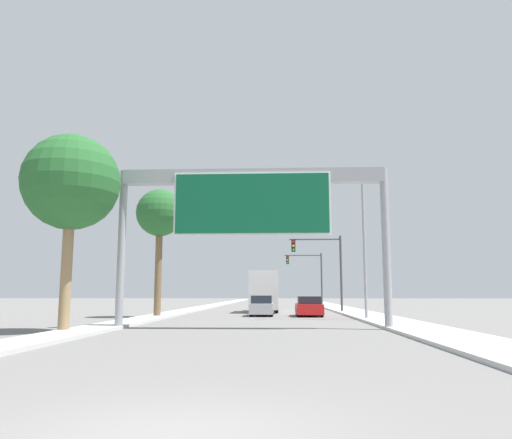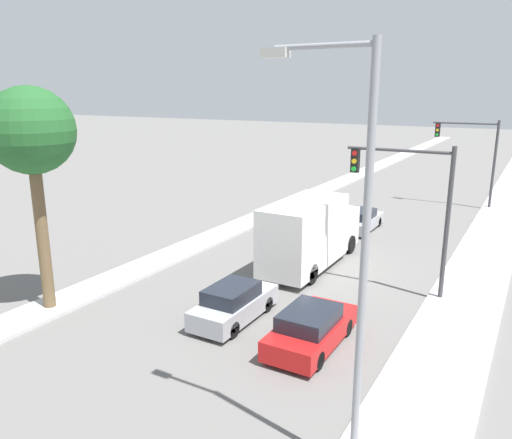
{
  "view_description": "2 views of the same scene",
  "coord_description": "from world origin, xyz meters",
  "px_view_note": "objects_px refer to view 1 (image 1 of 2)",
  "views": [
    {
      "loc": [
        1.27,
        -6.15,
        1.72
      ],
      "look_at": [
        0.0,
        22.09,
        5.88
      ],
      "focal_mm": 35.0,
      "sensor_mm": 36.0,
      "label": 1
    },
    {
      "loc": [
        9.9,
        16.43,
        8.88
      ],
      "look_at": [
        -0.91,
        35.16,
        3.29
      ],
      "focal_mm": 35.0,
      "sensor_mm": 36.0,
      "label": 2
    }
  ],
  "objects_px": {
    "car_near_left": "(309,307)",
    "street_lamp_right": "(359,230)",
    "palm_tree_foreground": "(71,183)",
    "traffic_light_mid_block": "(310,270)",
    "palm_tree_background": "(160,215)",
    "car_far_left": "(267,303)",
    "traffic_light_near_intersection": "(325,261)",
    "sign_gantry": "(252,200)",
    "car_near_right": "(262,306)",
    "truck_box_primary": "(265,292)"
  },
  "relations": [
    {
      "from": "traffic_light_near_intersection",
      "to": "traffic_light_mid_block",
      "type": "height_order",
      "value": "traffic_light_mid_block"
    },
    {
      "from": "car_near_left",
      "to": "car_near_right",
      "type": "height_order",
      "value": "car_near_right"
    },
    {
      "from": "sign_gantry",
      "to": "traffic_light_near_intersection",
      "type": "relative_size",
      "value": 1.98
    },
    {
      "from": "car_far_left",
      "to": "traffic_light_mid_block",
      "type": "bearing_deg",
      "value": 63.73
    },
    {
      "from": "palm_tree_foreground",
      "to": "street_lamp_right",
      "type": "distance_m",
      "value": 18.28
    },
    {
      "from": "car_near_right",
      "to": "traffic_light_mid_block",
      "type": "height_order",
      "value": "traffic_light_mid_block"
    },
    {
      "from": "traffic_light_near_intersection",
      "to": "traffic_light_mid_block",
      "type": "distance_m",
      "value": 20.0
    },
    {
      "from": "palm_tree_foreground",
      "to": "traffic_light_mid_block",
      "type": "bearing_deg",
      "value": 72.64
    },
    {
      "from": "palm_tree_foreground",
      "to": "truck_box_primary",
      "type": "bearing_deg",
      "value": 71.35
    },
    {
      "from": "car_near_right",
      "to": "traffic_light_mid_block",
      "type": "relative_size",
      "value": 0.63
    },
    {
      "from": "sign_gantry",
      "to": "traffic_light_near_intersection",
      "type": "bearing_deg",
      "value": 75.11
    },
    {
      "from": "palm_tree_foreground",
      "to": "palm_tree_background",
      "type": "relative_size",
      "value": 0.97
    },
    {
      "from": "car_far_left",
      "to": "palm_tree_background",
      "type": "bearing_deg",
      "value": -111.39
    },
    {
      "from": "car_near_right",
      "to": "palm_tree_foreground",
      "type": "xyz_separation_m",
      "value": [
        -8.03,
        -16.44,
        5.89
      ]
    },
    {
      "from": "traffic_light_near_intersection",
      "to": "street_lamp_right",
      "type": "height_order",
      "value": "street_lamp_right"
    },
    {
      "from": "car_near_right",
      "to": "truck_box_primary",
      "type": "height_order",
      "value": "truck_box_primary"
    },
    {
      "from": "traffic_light_near_intersection",
      "to": "street_lamp_right",
      "type": "bearing_deg",
      "value": -84.04
    },
    {
      "from": "truck_box_primary",
      "to": "traffic_light_mid_block",
      "type": "bearing_deg",
      "value": 74.28
    },
    {
      "from": "palm_tree_background",
      "to": "sign_gantry",
      "type": "bearing_deg",
      "value": -56.66
    },
    {
      "from": "car_near_left",
      "to": "palm_tree_background",
      "type": "distance_m",
      "value": 12.83
    },
    {
      "from": "traffic_light_mid_block",
      "to": "palm_tree_background",
      "type": "relative_size",
      "value": 0.74
    },
    {
      "from": "traffic_light_near_intersection",
      "to": "palm_tree_background",
      "type": "bearing_deg",
      "value": -143.91
    },
    {
      "from": "sign_gantry",
      "to": "car_near_right",
      "type": "xyz_separation_m",
      "value": [
        0.0,
        13.96,
        -5.53
      ]
    },
    {
      "from": "car_near_left",
      "to": "palm_tree_foreground",
      "type": "distance_m",
      "value": 20.62
    },
    {
      "from": "car_far_left",
      "to": "traffic_light_near_intersection",
      "type": "height_order",
      "value": "traffic_light_near_intersection"
    },
    {
      "from": "traffic_light_mid_block",
      "to": "palm_tree_background",
      "type": "bearing_deg",
      "value": -113.23
    },
    {
      "from": "palm_tree_background",
      "to": "street_lamp_right",
      "type": "relative_size",
      "value": 0.92
    },
    {
      "from": "traffic_light_near_intersection",
      "to": "truck_box_primary",
      "type": "bearing_deg",
      "value": 167.6
    },
    {
      "from": "sign_gantry",
      "to": "street_lamp_right",
      "type": "xyz_separation_m",
      "value": [
        6.57,
        8.51,
        -0.48
      ]
    },
    {
      "from": "car_near_right",
      "to": "traffic_light_near_intersection",
      "type": "relative_size",
      "value": 0.63
    },
    {
      "from": "traffic_light_mid_block",
      "to": "palm_tree_foreground",
      "type": "bearing_deg",
      "value": -107.36
    },
    {
      "from": "car_far_left",
      "to": "traffic_light_near_intersection",
      "type": "relative_size",
      "value": 0.67
    },
    {
      "from": "car_near_right",
      "to": "palm_tree_background",
      "type": "height_order",
      "value": "palm_tree_background"
    },
    {
      "from": "truck_box_primary",
      "to": "palm_tree_foreground",
      "type": "height_order",
      "value": "palm_tree_foreground"
    },
    {
      "from": "palm_tree_background",
      "to": "traffic_light_mid_block",
      "type": "bearing_deg",
      "value": 66.77
    },
    {
      "from": "car_far_left",
      "to": "palm_tree_foreground",
      "type": "xyz_separation_m",
      "value": [
        -8.03,
        -31.88,
        5.94
      ]
    },
    {
      "from": "car_far_left",
      "to": "car_near_left",
      "type": "bearing_deg",
      "value": -77.53
    },
    {
      "from": "car_near_right",
      "to": "car_near_left",
      "type": "bearing_deg",
      "value": -6.33
    },
    {
      "from": "street_lamp_right",
      "to": "palm_tree_background",
      "type": "bearing_deg",
      "value": 169.86
    },
    {
      "from": "palm_tree_foreground",
      "to": "street_lamp_right",
      "type": "relative_size",
      "value": 0.89
    },
    {
      "from": "traffic_light_mid_block",
      "to": "street_lamp_right",
      "type": "bearing_deg",
      "value": -87.7
    },
    {
      "from": "car_near_left",
      "to": "car_far_left",
      "type": "relative_size",
      "value": 0.99
    },
    {
      "from": "truck_box_primary",
      "to": "car_near_left",
      "type": "bearing_deg",
      "value": -65.66
    },
    {
      "from": "car_near_left",
      "to": "palm_tree_background",
      "type": "height_order",
      "value": "palm_tree_background"
    },
    {
      "from": "street_lamp_right",
      "to": "car_near_right",
      "type": "bearing_deg",
      "value": 140.28
    },
    {
      "from": "traffic_light_mid_block",
      "to": "street_lamp_right",
      "type": "distance_m",
      "value": 31.68
    },
    {
      "from": "car_near_right",
      "to": "street_lamp_right",
      "type": "distance_m",
      "value": 9.92
    },
    {
      "from": "car_near_left",
      "to": "car_near_right",
      "type": "distance_m",
      "value": 3.52
    },
    {
      "from": "car_near_left",
      "to": "truck_box_primary",
      "type": "bearing_deg",
      "value": 114.34
    },
    {
      "from": "car_near_left",
      "to": "street_lamp_right",
      "type": "bearing_deg",
      "value": -58.82
    }
  ]
}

